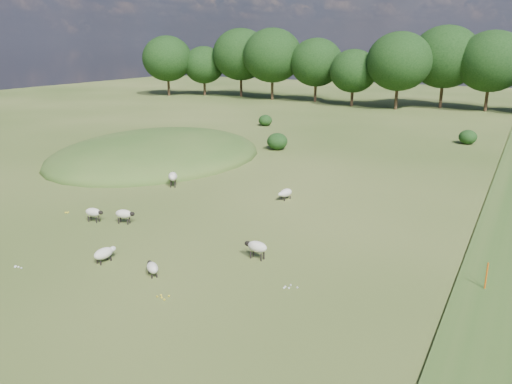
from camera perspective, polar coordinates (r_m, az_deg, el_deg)
ground at (r=43.93m, az=7.87°, el=4.38°), size 160.00×160.00×0.00m
mound at (r=43.18m, az=-11.21°, el=4.00°), size 16.00×20.00×4.00m
treeline at (r=77.35m, az=17.24°, el=14.01°), size 96.28×14.66×11.70m
shrubs at (r=49.71m, az=8.64°, el=6.61°), size 23.49×13.00×1.51m
marker_post at (r=21.46m, az=24.82°, el=-8.81°), size 0.06×0.06×1.20m
sheep_0 at (r=33.85m, az=-9.49°, el=1.77°), size 1.12×1.32×0.97m
sheep_1 at (r=22.29m, az=0.08°, el=-6.26°), size 1.16×0.56×0.83m
sheep_2 at (r=27.40m, az=-14.83°, el=-2.44°), size 1.13×0.70×0.79m
sheep_3 at (r=30.62m, az=3.39°, el=-0.11°), size 0.72×1.22×0.68m
sheep_4 at (r=23.01m, az=-16.97°, el=-6.71°), size 0.60×1.17×0.66m
sheep_5 at (r=21.29m, az=-11.77°, el=-8.44°), size 0.99×0.82×0.57m
sheep_6 at (r=28.14m, az=-18.07°, el=-2.22°), size 1.11×0.60×0.78m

